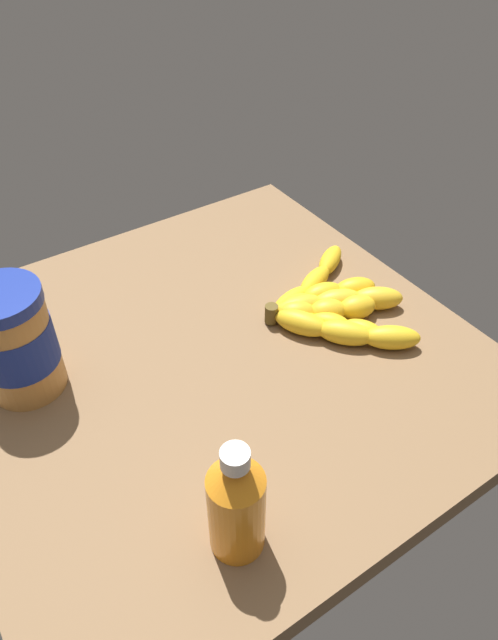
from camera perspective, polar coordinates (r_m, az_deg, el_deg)
ground_plane at (r=84.03cm, az=-3.70°, el=-4.21°), size 71.97×71.93×3.78cm
banana_bunch at (r=88.26cm, az=8.09°, el=1.30°), size 21.83×27.14×3.68cm
peanut_butter_jar at (r=78.57cm, az=-22.26°, el=-2.02°), size 10.17×10.17×15.89cm
honey_bottle at (r=59.39cm, az=-1.27°, el=-17.84°), size 5.87×5.87×15.74cm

